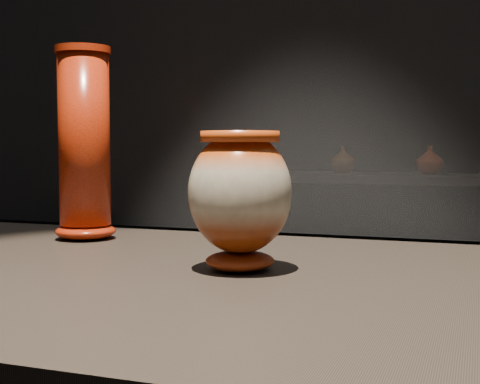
# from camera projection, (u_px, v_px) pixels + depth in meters

# --- Properties ---
(main_vase) EXTENTS (0.19, 0.19, 0.19)m
(main_vase) POSITION_uv_depth(u_px,v_px,m) (240.00, 195.00, 0.92)
(main_vase) COLOR maroon
(main_vase) RESTS_ON display_plinth
(tall_vase) EXTENTS (0.15, 0.15, 0.35)m
(tall_vase) POSITION_uv_depth(u_px,v_px,m) (84.00, 147.00, 1.23)
(tall_vase) COLOR red
(tall_vase) RESTS_ON display_plinth
(back_shelf) EXTENTS (2.00, 0.60, 0.90)m
(back_shelf) POSITION_uv_depth(u_px,v_px,m) (408.00, 217.00, 4.07)
(back_shelf) COLOR black
(back_shelf) RESTS_ON ground
(back_vase_left) EXTENTS (0.20, 0.20, 0.17)m
(back_vase_left) POSITION_uv_depth(u_px,v_px,m) (343.00, 160.00, 4.20)
(back_vase_left) COLOR brown
(back_vase_left) RESTS_ON back_shelf
(back_vase_mid) EXTENTS (0.17, 0.17, 0.17)m
(back_vase_mid) POSITION_uv_depth(u_px,v_px,m) (430.00, 160.00, 4.00)
(back_vase_mid) COLOR maroon
(back_vase_mid) RESTS_ON back_shelf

